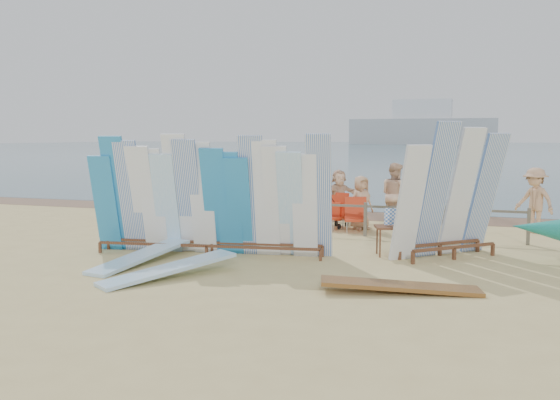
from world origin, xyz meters
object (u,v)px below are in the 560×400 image
(beachgoer_extra_1, at_px, (166,184))
(beachgoer_1, at_px, (192,190))
(beach_chair_right, at_px, (356,222))
(stroller, at_px, (338,214))
(beachgoer_0, at_px, (142,192))
(beachgoer_6, at_px, (361,203))
(flat_board_b, at_px, (169,278))
(flat_board_c, at_px, (400,292))
(beachgoer_3, at_px, (230,188))
(beachgoer_2, at_px, (194,194))
(beachgoer_9, at_px, (535,200))
(flat_board_a, at_px, (141,263))
(beachgoer_5, at_px, (339,195))
(side_surfboard_rack, at_px, (449,197))
(main_surfboard_rack, at_px, (209,201))
(beachgoer_4, at_px, (318,195))
(beach_chair_left, at_px, (332,220))
(beachgoer_8, at_px, (395,195))
(vendor_table, at_px, (393,240))

(beachgoer_extra_1, relative_size, beachgoer_1, 1.02)
(beach_chair_right, distance_m, stroller, 0.89)
(beachgoer_0, distance_m, beachgoer_1, 1.67)
(stroller, relative_size, beachgoer_6, 0.65)
(beachgoer_0, height_order, beachgoer_6, beachgoer_0)
(flat_board_b, xyz_separation_m, flat_board_c, (4.25, 0.32, 0.00))
(flat_board_c, xyz_separation_m, beachgoer_extra_1, (-9.31, 8.67, 0.93))
(flat_board_c, xyz_separation_m, beachgoer_3, (-6.61, 8.09, 0.92))
(beachgoer_2, xyz_separation_m, beachgoer_6, (5.07, 0.33, -0.11))
(beachgoer_3, relative_size, beachgoer_extra_1, 0.99)
(stroller, height_order, beachgoer_9, beachgoer_9)
(flat_board_a, xyz_separation_m, beachgoer_5, (2.56, 7.36, 0.81))
(side_surfboard_rack, relative_size, beachgoer_6, 1.93)
(beachgoer_6, bearing_deg, beachgoer_5, 75.94)
(stroller, bearing_deg, flat_board_c, -58.04)
(side_surfboard_rack, xyz_separation_m, beachgoer_3, (-7.24, 4.83, -0.42))
(beachgoer_5, xyz_separation_m, beachgoer_2, (-4.12, -1.71, 0.07))
(main_surfboard_rack, relative_size, beachgoer_4, 3.30)
(beachgoer_5, distance_m, beachgoer_1, 4.74)
(beach_chair_left, relative_size, beachgoer_2, 0.55)
(beach_chair_left, bearing_deg, beachgoer_6, 45.86)
(beachgoer_9, bearing_deg, beachgoer_2, -132.40)
(main_surfboard_rack, bearing_deg, beachgoer_9, 29.65)
(beachgoer_extra_1, bearing_deg, beachgoer_3, -153.97)
(beachgoer_6, bearing_deg, beach_chair_left, 152.02)
(beachgoer_8, height_order, beachgoer_extra_1, beachgoer_8)
(stroller, distance_m, beachgoer_4, 1.35)
(vendor_table, relative_size, stroller, 1.07)
(main_surfboard_rack, relative_size, flat_board_b, 2.03)
(beach_chair_right, xyz_separation_m, stroller, (-0.64, 0.60, 0.12))
(main_surfboard_rack, relative_size, beachgoer_8, 2.93)
(flat_board_a, distance_m, beachgoer_0, 7.31)
(beachgoer_8, height_order, beachgoer_1, beachgoer_8)
(main_surfboard_rack, bearing_deg, beachgoer_1, 112.02)
(beachgoer_0, relative_size, beachgoer_9, 0.94)
(beachgoer_6, relative_size, beachgoer_9, 0.85)
(beachgoer_0, bearing_deg, beachgoer_5, -165.78)
(beach_chair_right, bearing_deg, flat_board_c, -85.15)
(beachgoer_2, distance_m, beachgoer_9, 9.78)
(beachgoer_0, bearing_deg, vendor_table, 160.59)
(beachgoer_3, xyz_separation_m, beachgoer_2, (-0.38, -1.83, -0.05))
(side_surfboard_rack, relative_size, flat_board_a, 1.10)
(flat_board_a, distance_m, flat_board_c, 5.47)
(beachgoer_1, xyz_separation_m, beachgoer_9, (10.24, 0.34, -0.02))
(flat_board_a, height_order, beachgoer_4, beachgoer_4)
(flat_board_b, relative_size, beachgoer_5, 1.67)
(beachgoer_4, bearing_deg, beachgoer_5, 125.34)
(flat_board_a, bearing_deg, beachgoer_9, 49.33)
(stroller, bearing_deg, beach_chair_right, -32.73)
(flat_board_a, relative_size, beachgoer_8, 1.44)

